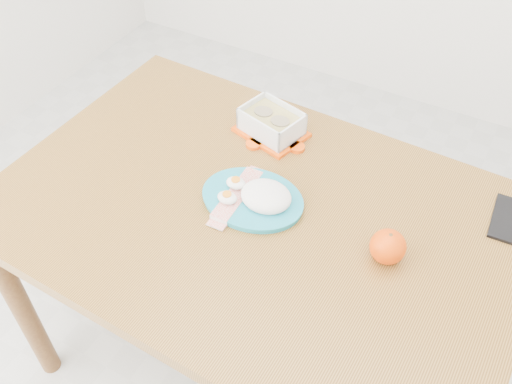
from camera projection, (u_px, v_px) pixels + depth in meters
The scene contains 7 objects.
ground at pixel (262, 384), 1.86m from camera, with size 3.50×3.50×0.00m, color #B7B7B2.
dining_table at pixel (256, 234), 1.45m from camera, with size 1.31×0.90×0.75m.
food_container at pixel (271, 123), 1.56m from camera, with size 0.21×0.18×0.08m.
orange_fruit at pixel (388, 247), 1.25m from camera, with size 0.08×0.08×0.08m, color #F05104.
rice_plate at pixel (257, 196), 1.39m from camera, with size 0.26×0.26×0.07m.
candy_bar at pixel (237, 195), 1.41m from camera, with size 0.19×0.05×0.02m, color red.
smartphone at pixel (509, 219), 1.36m from camera, with size 0.08×0.15×0.01m, color black.
Camera 1 is at (0.39, -0.76, 1.77)m, focal length 40.00 mm.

